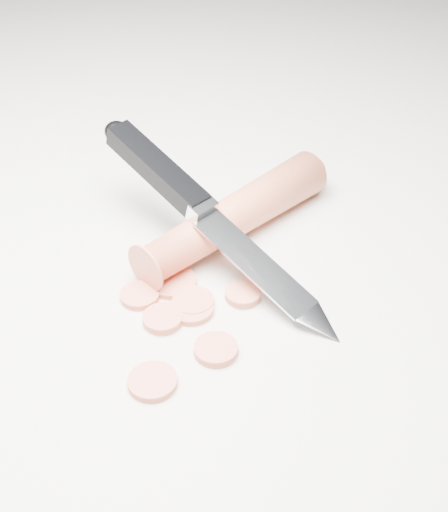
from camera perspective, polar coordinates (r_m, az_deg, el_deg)
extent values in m
plane|color=silver|center=(0.61, -3.55, -1.27)|extent=(2.40, 2.40, 0.00)
cylinder|color=#E3633E|center=(0.64, 0.87, 3.24)|extent=(0.19, 0.14, 0.04)
cylinder|color=#E96E53|center=(0.56, -4.93, -5.03)|extent=(0.03, 0.03, 0.01)
cylinder|color=#E96E53|center=(0.52, -5.74, -9.96)|extent=(0.04, 0.04, 0.01)
cylinder|color=#E96E53|center=(0.58, -6.76, -3.16)|extent=(0.03, 0.03, 0.01)
cylinder|color=#E96E53|center=(0.57, -2.64, -4.23)|extent=(0.04, 0.04, 0.01)
cylinder|color=#E96E53|center=(0.58, 1.52, -3.08)|extent=(0.03, 0.03, 0.01)
cylinder|color=#E96E53|center=(0.59, -4.15, -2.09)|extent=(0.04, 0.04, 0.01)
cylinder|color=#E96E53|center=(0.58, -2.48, -3.70)|extent=(0.03, 0.03, 0.01)
cylinder|color=#E96E53|center=(0.54, -0.66, -7.49)|extent=(0.03, 0.03, 0.01)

